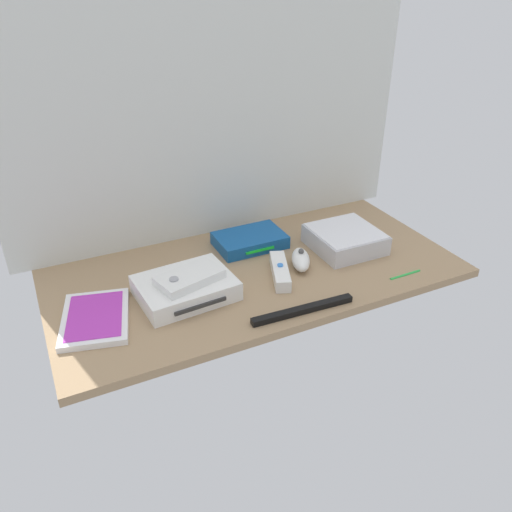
{
  "coord_description": "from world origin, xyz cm",
  "views": [
    {
      "loc": [
        -47.26,
        -97.43,
        66.0
      ],
      "look_at": [
        0.0,
        0.0,
        4.0
      ],
      "focal_mm": 36.0,
      "sensor_mm": 36.0,
      "label": 1
    }
  ],
  "objects_px": {
    "sensor_bar": "(303,310)",
    "remote_nunchuk": "(301,260)",
    "network_router": "(250,240)",
    "stylus_pen": "(405,274)",
    "mini_computer": "(345,239)",
    "game_case": "(95,318)",
    "remote_wand": "(280,271)",
    "remote_classic_pad": "(189,277)",
    "game_console": "(186,288)"
  },
  "relations": [
    {
      "from": "mini_computer",
      "to": "sensor_bar",
      "type": "xyz_separation_m",
      "value": [
        -0.25,
        -0.2,
        -0.02
      ]
    },
    {
      "from": "mini_computer",
      "to": "network_router",
      "type": "height_order",
      "value": "mini_computer"
    },
    {
      "from": "game_console",
      "to": "sensor_bar",
      "type": "xyz_separation_m",
      "value": [
        0.21,
        -0.17,
        -0.01
      ]
    },
    {
      "from": "game_console",
      "to": "remote_classic_pad",
      "type": "distance_m",
      "value": 0.03
    },
    {
      "from": "stylus_pen",
      "to": "game_console",
      "type": "bearing_deg",
      "value": 163.88
    },
    {
      "from": "remote_wand",
      "to": "remote_nunchuk",
      "type": "xyz_separation_m",
      "value": [
        0.07,
        0.02,
        0.01
      ]
    },
    {
      "from": "mini_computer",
      "to": "remote_classic_pad",
      "type": "distance_m",
      "value": 0.45
    },
    {
      "from": "network_router",
      "to": "sensor_bar",
      "type": "distance_m",
      "value": 0.32
    },
    {
      "from": "game_case",
      "to": "stylus_pen",
      "type": "bearing_deg",
      "value": 2.83
    },
    {
      "from": "game_case",
      "to": "sensor_bar",
      "type": "distance_m",
      "value": 0.44
    },
    {
      "from": "game_console",
      "to": "remote_wand",
      "type": "distance_m",
      "value": 0.23
    },
    {
      "from": "mini_computer",
      "to": "stylus_pen",
      "type": "distance_m",
      "value": 0.19
    },
    {
      "from": "game_console",
      "to": "game_case",
      "type": "bearing_deg",
      "value": 177.47
    },
    {
      "from": "network_router",
      "to": "remote_nunchuk",
      "type": "bearing_deg",
      "value": -66.4
    },
    {
      "from": "network_router",
      "to": "remote_nunchuk",
      "type": "relative_size",
      "value": 1.65
    },
    {
      "from": "mini_computer",
      "to": "game_case",
      "type": "relative_size",
      "value": 0.79
    },
    {
      "from": "remote_wand",
      "to": "network_router",
      "type": "bearing_deg",
      "value": 111.17
    },
    {
      "from": "game_case",
      "to": "network_router",
      "type": "height_order",
      "value": "network_router"
    },
    {
      "from": "network_router",
      "to": "remote_classic_pad",
      "type": "bearing_deg",
      "value": -144.14
    },
    {
      "from": "game_console",
      "to": "mini_computer",
      "type": "distance_m",
      "value": 0.46
    },
    {
      "from": "game_console",
      "to": "remote_classic_pad",
      "type": "height_order",
      "value": "remote_classic_pad"
    },
    {
      "from": "sensor_bar",
      "to": "stylus_pen",
      "type": "xyz_separation_m",
      "value": [
        0.3,
        0.02,
        -0.0
      ]
    },
    {
      "from": "mini_computer",
      "to": "stylus_pen",
      "type": "bearing_deg",
      "value": -73.04
    },
    {
      "from": "remote_classic_pad",
      "to": "sensor_bar",
      "type": "xyz_separation_m",
      "value": [
        0.2,
        -0.16,
        -0.05
      ]
    },
    {
      "from": "remote_nunchuk",
      "to": "remote_classic_pad",
      "type": "distance_m",
      "value": 0.29
    },
    {
      "from": "remote_wand",
      "to": "remote_nunchuk",
      "type": "distance_m",
      "value": 0.07
    },
    {
      "from": "game_case",
      "to": "network_router",
      "type": "bearing_deg",
      "value": 33.96
    },
    {
      "from": "game_case",
      "to": "network_router",
      "type": "relative_size",
      "value": 1.21
    },
    {
      "from": "game_case",
      "to": "network_router",
      "type": "distance_m",
      "value": 0.46
    },
    {
      "from": "game_case",
      "to": "stylus_pen",
      "type": "height_order",
      "value": "game_case"
    },
    {
      "from": "network_router",
      "to": "remote_nunchuk",
      "type": "xyz_separation_m",
      "value": [
        0.07,
        -0.15,
        0.0
      ]
    },
    {
      "from": "remote_nunchuk",
      "to": "remote_classic_pad",
      "type": "xyz_separation_m",
      "value": [
        -0.29,
        -0.01,
        0.03
      ]
    },
    {
      "from": "mini_computer",
      "to": "game_case",
      "type": "xyz_separation_m",
      "value": [
        -0.66,
        -0.04,
        -0.02
      ]
    },
    {
      "from": "game_console",
      "to": "remote_wand",
      "type": "height_order",
      "value": "game_console"
    },
    {
      "from": "remote_nunchuk",
      "to": "network_router",
      "type": "bearing_deg",
      "value": 138.48
    },
    {
      "from": "mini_computer",
      "to": "stylus_pen",
      "type": "height_order",
      "value": "mini_computer"
    },
    {
      "from": "game_console",
      "to": "remote_nunchuk",
      "type": "relative_size",
      "value": 2.02
    },
    {
      "from": "game_case",
      "to": "stylus_pen",
      "type": "relative_size",
      "value": 2.41
    },
    {
      "from": "mini_computer",
      "to": "remote_wand",
      "type": "xyz_separation_m",
      "value": [
        -0.22,
        -0.05,
        -0.01
      ]
    },
    {
      "from": "remote_classic_pad",
      "to": "sensor_bar",
      "type": "height_order",
      "value": "remote_classic_pad"
    },
    {
      "from": "game_console",
      "to": "remote_nunchuk",
      "type": "height_order",
      "value": "remote_nunchuk"
    },
    {
      "from": "stylus_pen",
      "to": "game_case",
      "type": "bearing_deg",
      "value": 168.77
    },
    {
      "from": "mini_computer",
      "to": "sensor_bar",
      "type": "height_order",
      "value": "mini_computer"
    },
    {
      "from": "remote_wand",
      "to": "sensor_bar",
      "type": "xyz_separation_m",
      "value": [
        -0.02,
        -0.15,
        -0.01
      ]
    },
    {
      "from": "remote_wand",
      "to": "stylus_pen",
      "type": "distance_m",
      "value": 0.31
    },
    {
      "from": "mini_computer",
      "to": "stylus_pen",
      "type": "relative_size",
      "value": 1.91
    },
    {
      "from": "game_console",
      "to": "stylus_pen",
      "type": "height_order",
      "value": "game_console"
    },
    {
      "from": "game_case",
      "to": "sensor_bar",
      "type": "bearing_deg",
      "value": -7.88
    },
    {
      "from": "network_router",
      "to": "remote_classic_pad",
      "type": "xyz_separation_m",
      "value": [
        -0.23,
        -0.16,
        0.04
      ]
    },
    {
      "from": "sensor_bar",
      "to": "remote_nunchuk",
      "type": "bearing_deg",
      "value": 64.1
    }
  ]
}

